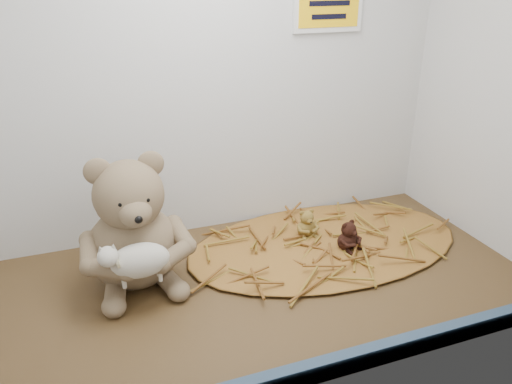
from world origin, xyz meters
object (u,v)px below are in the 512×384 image
object	(u,v)px
mini_teddy_brown	(348,234)
main_teddy	(131,222)
toy_lamb	(140,260)
mini_teddy_tan	(307,222)

from	to	relation	value
mini_teddy_brown	main_teddy	bearing A→B (deg)	150.79
toy_lamb	mini_teddy_brown	distance (cm)	49.55
main_teddy	mini_teddy_brown	size ratio (longest dim) A/B	3.96
mini_teddy_tan	mini_teddy_brown	size ratio (longest dim) A/B	0.96
main_teddy	mini_teddy_tan	size ratio (longest dim) A/B	4.14
toy_lamb	mini_teddy_brown	xyz separation A→B (cm)	(48.88, 5.25, -6.18)
main_teddy	toy_lamb	distance (cm)	10.93
main_teddy	mini_teddy_brown	distance (cm)	50.07
main_teddy	mini_teddy_brown	xyz separation A→B (cm)	(48.88, -5.17, -9.51)
main_teddy	mini_teddy_brown	bearing A→B (deg)	-9.58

